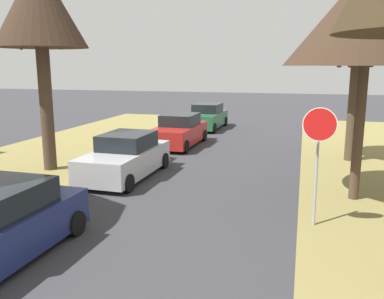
% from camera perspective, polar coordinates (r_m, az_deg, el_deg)
% --- Properties ---
extents(stop_sign_far, '(0.81, 0.55, 2.94)m').
position_cam_1_polar(stop_sign_far, '(10.29, 17.21, 1.13)').
color(stop_sign_far, '#9EA0A5').
rests_on(stop_sign_far, grass_verge_right).
extents(street_tree_right_mid_b, '(4.52, 4.52, 6.66)m').
position_cam_1_polar(street_tree_right_mid_b, '(12.76, 23.32, 16.79)').
color(street_tree_right_mid_b, '#4D3A2C').
rests_on(street_tree_right_mid_b, grass_verge_right).
extents(street_tree_right_far, '(3.87, 3.87, 7.74)m').
position_cam_1_polar(street_tree_right_far, '(18.24, 22.55, 17.32)').
color(street_tree_right_far, '#493B2A').
rests_on(street_tree_right_far, grass_verge_right).
extents(street_tree_left_mid_b, '(3.34, 3.34, 7.60)m').
position_cam_1_polar(street_tree_left_mid_b, '(16.37, -20.49, 18.10)').
color(street_tree_left_mid_b, '#49372B').
rests_on(street_tree_left_mid_b, grass_verge_left).
extents(parked_sedan_silver, '(2.02, 4.44, 1.57)m').
position_cam_1_polar(parked_sedan_silver, '(14.91, -9.22, -1.07)').
color(parked_sedan_silver, '#BCBCC1').
rests_on(parked_sedan_silver, ground).
extents(parked_sedan_red, '(2.02, 4.44, 1.57)m').
position_cam_1_polar(parked_sedan_red, '(20.56, -1.81, 2.55)').
color(parked_sedan_red, red).
rests_on(parked_sedan_red, ground).
extents(parked_sedan_green, '(2.02, 4.44, 1.57)m').
position_cam_1_polar(parked_sedan_green, '(26.25, 2.09, 4.52)').
color(parked_sedan_green, '#28663D').
rests_on(parked_sedan_green, ground).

